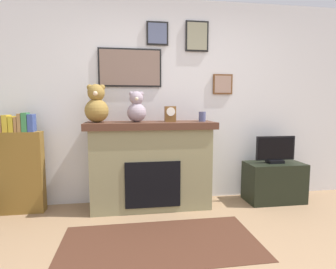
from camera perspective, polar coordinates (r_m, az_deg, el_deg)
back_wall at (r=3.63m, az=1.05°, el=6.85°), size 5.20×0.15×2.60m
fireplace at (r=3.37m, az=-3.60°, el=-6.26°), size 1.55×0.54×1.06m
bookshelf at (r=3.61m, az=-28.56°, el=-6.09°), size 0.50×0.16×1.18m
tv_stand at (r=3.88m, az=21.37°, el=-9.28°), size 0.73×0.40×0.51m
television at (r=3.79m, az=21.63°, el=-3.11°), size 0.52×0.14×0.35m
area_rug at (r=2.69m, az=-1.61°, el=-21.75°), size 1.82×0.91×0.01m
candle_jar at (r=3.39m, az=7.20°, el=3.77°), size 0.09×0.09×0.12m
mantel_clock at (r=3.30m, az=0.47°, el=4.34°), size 0.13×0.10×0.19m
teddy_bear_brown at (r=3.28m, az=-14.80°, el=5.96°), size 0.28×0.28×0.44m
teddy_bear_grey at (r=3.26m, az=-6.62°, el=5.51°), size 0.23×0.23×0.37m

